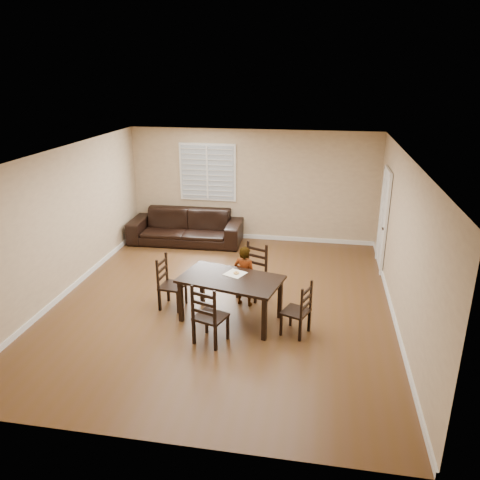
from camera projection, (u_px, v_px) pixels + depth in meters
The scene contains 11 objects.
ground at pixel (223, 302), 8.56m from camera, with size 7.00×7.00×0.00m, color #56351D.
room at pixel (226, 204), 8.10m from camera, with size 6.04×7.04×2.72m.
dining_table at pixel (231, 283), 7.73m from camera, with size 1.81×1.28×0.77m.
chair_near at pixel (255, 272), 8.70m from camera, with size 0.58×0.57×1.01m.
chair_far at pixel (206, 319), 7.06m from camera, with size 0.56×0.54×1.00m.
chair_left at pixel (166, 284), 8.26m from camera, with size 0.44×0.47×0.96m.
chair_right at pixel (302, 312), 7.35m from camera, with size 0.50×0.52×0.90m.
child at pixel (245, 276), 8.28m from camera, with size 0.41×0.27×1.11m, color gray.
napkin at pixel (235, 274), 7.86m from camera, with size 0.31×0.31×0.00m, color silver.
donut at pixel (236, 273), 7.84m from camera, with size 0.10×0.10×0.04m.
sofa at pixel (186, 227), 11.38m from camera, with size 2.71×1.06×0.79m, color black.
Camera 1 is at (1.62, -7.49, 3.99)m, focal length 35.00 mm.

